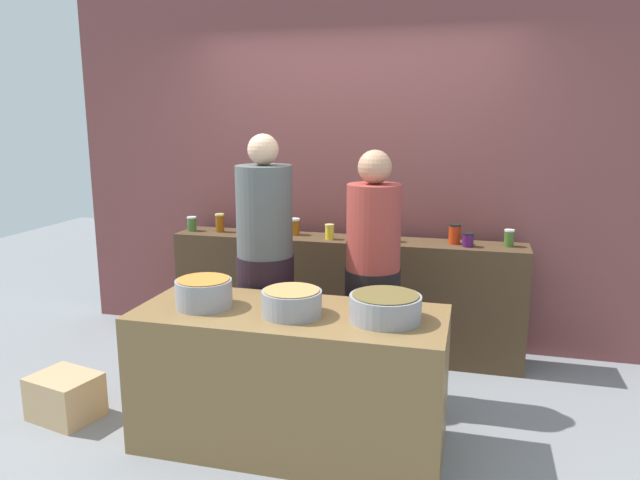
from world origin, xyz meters
TOP-DOWN VIEW (x-y plane):
  - ground at (0.00, 0.00)m, footprint 12.00×12.00m
  - storefront_wall at (0.00, 1.45)m, footprint 4.80×0.12m
  - display_shelf at (0.00, 1.10)m, footprint 2.70×0.36m
  - prep_table at (0.00, -0.30)m, footprint 1.70×0.70m
  - preserve_jar_0 at (-1.27, 1.08)m, footprint 0.08×0.08m
  - preserve_jar_1 at (-1.03, 1.10)m, footprint 0.07×0.07m
  - preserve_jar_2 at (-0.76, 1.15)m, footprint 0.08×0.08m
  - preserve_jar_3 at (-0.42, 1.14)m, footprint 0.09×0.09m
  - preserve_jar_4 at (-0.11, 1.04)m, footprint 0.07×0.07m
  - preserve_jar_5 at (0.08, 1.17)m, footprint 0.07×0.07m
  - preserve_jar_6 at (0.23, 1.06)m, footprint 0.09×0.09m
  - preserve_jar_7 at (0.35, 1.08)m, footprint 0.07×0.07m
  - preserve_jar_8 at (0.82, 1.11)m, footprint 0.09×0.09m
  - preserve_jar_9 at (0.91, 1.04)m, footprint 0.08×0.08m
  - preserve_jar_10 at (1.20, 1.12)m, footprint 0.07×0.07m
  - cooking_pot_left at (-0.49, -0.34)m, footprint 0.31×0.31m
  - cooking_pot_center at (0.03, -0.35)m, footprint 0.32×0.32m
  - cooking_pot_right at (0.52, -0.31)m, footprint 0.38×0.38m
  - cook_with_tongs at (-0.35, 0.27)m, footprint 0.37×0.37m
  - cook_in_cap at (0.35, 0.35)m, footprint 0.35×0.35m
  - bread_crate at (-1.43, -0.38)m, footprint 0.45×0.39m

SIDE VIEW (x-z plane):
  - ground at x=0.00m, z-range 0.00..0.00m
  - bread_crate at x=-1.43m, z-range 0.00..0.27m
  - prep_table at x=0.00m, z-range 0.00..0.78m
  - display_shelf at x=0.00m, z-range 0.00..0.91m
  - cook_in_cap at x=0.35m, z-range -0.08..1.55m
  - cook_with_tongs at x=-0.35m, z-range -0.08..1.64m
  - cooking_pot_right at x=0.52m, z-range 0.78..0.92m
  - cooking_pot_center at x=0.03m, z-range 0.78..0.92m
  - cooking_pot_left at x=-0.49m, z-range 0.78..0.94m
  - preserve_jar_9 at x=0.91m, z-range 0.91..1.01m
  - preserve_jar_5 at x=0.08m, z-range 0.91..1.02m
  - preserve_jar_2 at x=-0.76m, z-range 0.91..1.02m
  - preserve_jar_4 at x=-0.11m, z-range 0.91..1.03m
  - preserve_jar_0 at x=-1.27m, z-range 0.91..1.03m
  - preserve_jar_10 at x=1.20m, z-range 0.91..1.03m
  - preserve_jar_7 at x=0.35m, z-range 0.91..1.04m
  - preserve_jar_3 at x=-0.42m, z-range 0.91..1.04m
  - preserve_jar_6 at x=0.23m, z-range 0.91..1.06m
  - preserve_jar_8 at x=0.82m, z-range 0.91..1.06m
  - preserve_jar_1 at x=-1.03m, z-range 0.91..1.06m
  - storefront_wall at x=0.00m, z-range 0.00..3.00m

